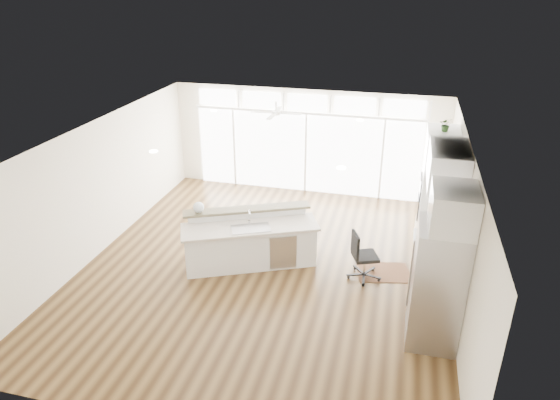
# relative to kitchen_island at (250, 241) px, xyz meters

# --- Properties ---
(floor) EXTENTS (7.00, 8.00, 0.02)m
(floor) POSITION_rel_kitchen_island_xyz_m (0.31, -0.04, -0.53)
(floor) COLOR #3D2812
(floor) RESTS_ON ground
(ceiling) EXTENTS (7.00, 8.00, 0.02)m
(ceiling) POSITION_rel_kitchen_island_xyz_m (0.31, -0.04, 2.18)
(ceiling) COLOR silver
(ceiling) RESTS_ON wall_back
(wall_back) EXTENTS (7.00, 0.04, 2.70)m
(wall_back) POSITION_rel_kitchen_island_xyz_m (0.31, 3.96, 0.83)
(wall_back) COLOR white
(wall_back) RESTS_ON floor
(wall_front) EXTENTS (7.00, 0.04, 2.70)m
(wall_front) POSITION_rel_kitchen_island_xyz_m (0.31, -4.04, 0.83)
(wall_front) COLOR white
(wall_front) RESTS_ON floor
(wall_left) EXTENTS (0.04, 8.00, 2.70)m
(wall_left) POSITION_rel_kitchen_island_xyz_m (-3.19, -0.04, 0.83)
(wall_left) COLOR white
(wall_left) RESTS_ON floor
(wall_right) EXTENTS (0.04, 8.00, 2.70)m
(wall_right) POSITION_rel_kitchen_island_xyz_m (3.81, -0.04, 0.83)
(wall_right) COLOR white
(wall_right) RESTS_ON floor
(glass_wall) EXTENTS (5.80, 0.06, 2.08)m
(glass_wall) POSITION_rel_kitchen_island_xyz_m (0.31, 3.90, 0.53)
(glass_wall) COLOR white
(glass_wall) RESTS_ON wall_back
(transom_row) EXTENTS (5.90, 0.06, 0.40)m
(transom_row) POSITION_rel_kitchen_island_xyz_m (0.31, 3.90, 1.86)
(transom_row) COLOR white
(transom_row) RESTS_ON wall_back
(desk_window) EXTENTS (0.04, 0.85, 0.85)m
(desk_window) POSITION_rel_kitchen_island_xyz_m (3.77, 0.26, 1.03)
(desk_window) COLOR white
(desk_window) RESTS_ON wall_right
(ceiling_fan) EXTENTS (1.16, 1.16, 0.32)m
(ceiling_fan) POSITION_rel_kitchen_island_xyz_m (-0.19, 2.76, 1.96)
(ceiling_fan) COLOR white
(ceiling_fan) RESTS_ON ceiling
(recessed_lights) EXTENTS (3.40, 3.00, 0.02)m
(recessed_lights) POSITION_rel_kitchen_island_xyz_m (0.31, 0.16, 2.16)
(recessed_lights) COLOR white
(recessed_lights) RESTS_ON ceiling
(oven_cabinet) EXTENTS (0.64, 1.20, 2.50)m
(oven_cabinet) POSITION_rel_kitchen_island_xyz_m (3.48, 1.76, 0.73)
(oven_cabinet) COLOR white
(oven_cabinet) RESTS_ON floor
(desk_nook) EXTENTS (0.72, 1.30, 0.76)m
(desk_nook) POSITION_rel_kitchen_island_xyz_m (3.44, 0.26, -0.14)
(desk_nook) COLOR white
(desk_nook) RESTS_ON floor
(upper_cabinets) EXTENTS (0.64, 1.30, 0.64)m
(upper_cabinets) POSITION_rel_kitchen_island_xyz_m (3.48, 0.26, 1.83)
(upper_cabinets) COLOR white
(upper_cabinets) RESTS_ON wall_right
(refrigerator) EXTENTS (0.76, 0.90, 2.00)m
(refrigerator) POSITION_rel_kitchen_island_xyz_m (3.42, -1.39, 0.48)
(refrigerator) COLOR #AAAAAF
(refrigerator) RESTS_ON floor
(fridge_cabinet) EXTENTS (0.64, 0.90, 0.60)m
(fridge_cabinet) POSITION_rel_kitchen_island_xyz_m (3.48, -1.39, 1.78)
(fridge_cabinet) COLOR white
(fridge_cabinet) RESTS_ON wall_right
(framed_photos) EXTENTS (0.06, 0.22, 0.80)m
(framed_photos) POSITION_rel_kitchen_island_xyz_m (3.77, 0.88, 0.88)
(framed_photos) COLOR black
(framed_photos) RESTS_ON wall_right
(kitchen_island) EXTENTS (2.81, 2.00, 1.05)m
(kitchen_island) POSITION_rel_kitchen_island_xyz_m (0.00, 0.00, 0.00)
(kitchen_island) COLOR white
(kitchen_island) RESTS_ON floor
(rug) EXTENTS (1.13, 0.92, 0.01)m
(rug) POSITION_rel_kitchen_island_xyz_m (2.60, 0.34, -0.52)
(rug) COLOR #3D2013
(rug) RESTS_ON floor
(office_chair) EXTENTS (0.63, 0.61, 0.96)m
(office_chair) POSITION_rel_kitchen_island_xyz_m (2.23, 0.08, -0.05)
(office_chair) COLOR black
(office_chair) RESTS_ON floor
(fishbowl) EXTENTS (0.30, 0.30, 0.22)m
(fishbowl) POSITION_rel_kitchen_island_xyz_m (-1.03, -0.03, 0.63)
(fishbowl) COLOR white
(fishbowl) RESTS_ON kitchen_island
(monitor) EXTENTS (0.11, 0.50, 0.41)m
(monitor) POSITION_rel_kitchen_island_xyz_m (3.36, 0.26, 0.44)
(monitor) COLOR black
(monitor) RESTS_ON desk_nook
(keyboard) EXTENTS (0.12, 0.30, 0.01)m
(keyboard) POSITION_rel_kitchen_island_xyz_m (3.19, 0.26, 0.24)
(keyboard) COLOR silver
(keyboard) RESTS_ON desk_nook
(potted_plant) EXTENTS (0.26, 0.29, 0.21)m
(potted_plant) POSITION_rel_kitchen_island_xyz_m (3.48, 1.76, 2.08)
(potted_plant) COLOR #2B4F22
(potted_plant) RESTS_ON oven_cabinet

